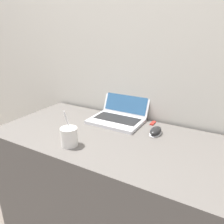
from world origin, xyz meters
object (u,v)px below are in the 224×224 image
object	(u,v)px
laptop	(121,111)
computer_mouse	(156,131)
drink_cup	(69,136)
usb_stick	(153,123)

from	to	relation	value
laptop	computer_mouse	distance (m)	0.29
laptop	computer_mouse	bearing A→B (deg)	-19.17
drink_cup	computer_mouse	distance (m)	0.47
drink_cup	computer_mouse	xyz separation A→B (m)	(0.33, 0.34, -0.03)
laptop	computer_mouse	world-z (taller)	laptop
laptop	usb_stick	xyz separation A→B (m)	(0.21, 0.03, -0.05)
drink_cup	usb_stick	bearing A→B (deg)	59.78
computer_mouse	usb_stick	xyz separation A→B (m)	(-0.06, 0.13, -0.01)
computer_mouse	usb_stick	bearing A→B (deg)	115.49
drink_cup	computer_mouse	world-z (taller)	drink_cup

